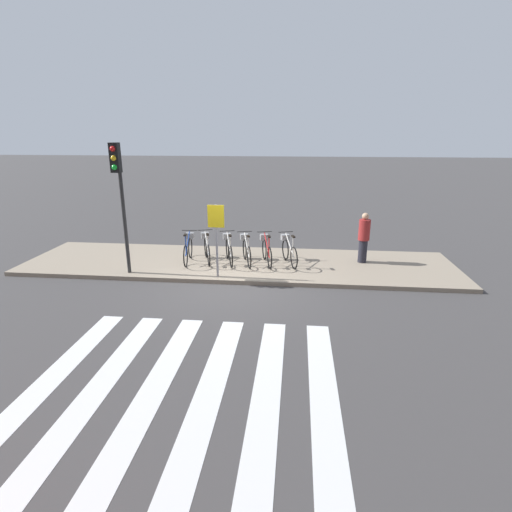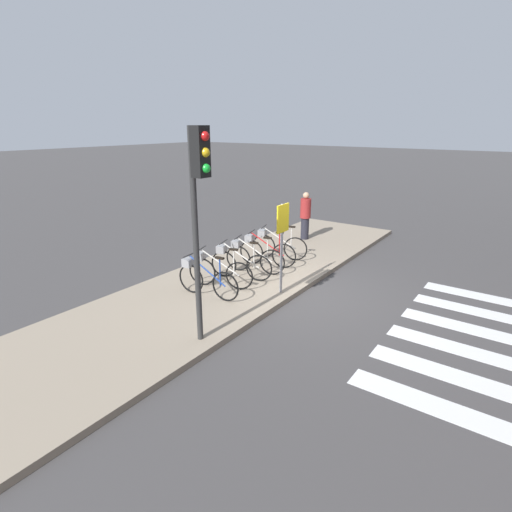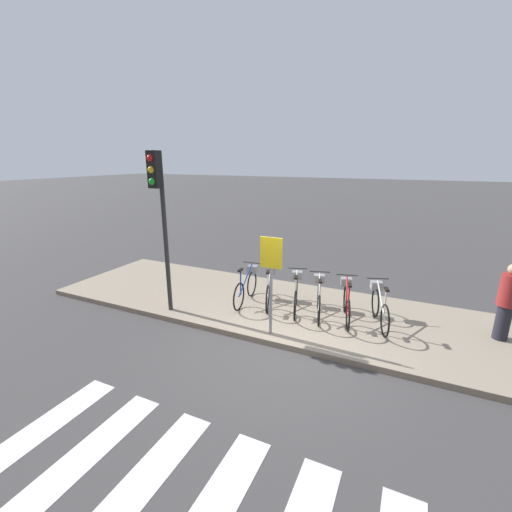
{
  "view_description": "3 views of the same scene",
  "coord_description": "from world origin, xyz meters",
  "px_view_note": "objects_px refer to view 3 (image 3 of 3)",
  "views": [
    {
      "loc": [
        1.73,
        -9.91,
        3.93
      ],
      "look_at": [
        0.67,
        0.48,
        0.68
      ],
      "focal_mm": 28.0,
      "sensor_mm": 36.0,
      "label": 1
    },
    {
      "loc": [
        -7.4,
        -4.04,
        3.7
      ],
      "look_at": [
        -1.25,
        0.36,
        1.19
      ],
      "focal_mm": 28.0,
      "sensor_mm": 36.0,
      "label": 2
    },
    {
      "loc": [
        1.99,
        -5.47,
        3.52
      ],
      "look_at": [
        -1.25,
        1.48,
        1.33
      ],
      "focal_mm": 24.0,
      "sensor_mm": 36.0,
      "label": 3
    }
  ],
  "objects_px": {
    "parked_bicycle_4": "(347,300)",
    "parked_bicycle_5": "(379,305)",
    "traffic_light": "(159,200)",
    "parked_bicycle_1": "(269,287)",
    "parked_bicycle_2": "(296,292)",
    "pedestrian": "(507,301)",
    "parked_bicycle_3": "(319,296)",
    "parked_bicycle_0": "(247,285)",
    "sign_post": "(271,269)"
  },
  "relations": [
    {
      "from": "traffic_light",
      "to": "parked_bicycle_1",
      "type": "bearing_deg",
      "value": 36.0
    },
    {
      "from": "parked_bicycle_1",
      "to": "traffic_light",
      "type": "xyz_separation_m",
      "value": [
        -1.95,
        -1.42,
        2.13
      ]
    },
    {
      "from": "parked_bicycle_5",
      "to": "pedestrian",
      "type": "bearing_deg",
      "value": 8.42
    },
    {
      "from": "parked_bicycle_2",
      "to": "pedestrian",
      "type": "relative_size",
      "value": 0.99
    },
    {
      "from": "parked_bicycle_1",
      "to": "pedestrian",
      "type": "relative_size",
      "value": 0.98
    },
    {
      "from": "parked_bicycle_2",
      "to": "sign_post",
      "type": "relative_size",
      "value": 0.76
    },
    {
      "from": "parked_bicycle_0",
      "to": "parked_bicycle_4",
      "type": "distance_m",
      "value": 2.39
    },
    {
      "from": "parked_bicycle_1",
      "to": "parked_bicycle_2",
      "type": "relative_size",
      "value": 0.99
    },
    {
      "from": "parked_bicycle_1",
      "to": "parked_bicycle_0",
      "type": "bearing_deg",
      "value": -167.81
    },
    {
      "from": "traffic_light",
      "to": "parked_bicycle_4",
      "type": "bearing_deg",
      "value": 19.81
    },
    {
      "from": "parked_bicycle_3",
      "to": "pedestrian",
      "type": "relative_size",
      "value": 0.99
    },
    {
      "from": "traffic_light",
      "to": "parked_bicycle_5",
      "type": "bearing_deg",
      "value": 17.65
    },
    {
      "from": "parked_bicycle_5",
      "to": "sign_post",
      "type": "height_order",
      "value": "sign_post"
    },
    {
      "from": "parked_bicycle_4",
      "to": "parked_bicycle_5",
      "type": "height_order",
      "value": "same"
    },
    {
      "from": "parked_bicycle_1",
      "to": "parked_bicycle_3",
      "type": "distance_m",
      "value": 1.24
    },
    {
      "from": "parked_bicycle_2",
      "to": "sign_post",
      "type": "height_order",
      "value": "sign_post"
    },
    {
      "from": "parked_bicycle_2",
      "to": "parked_bicycle_5",
      "type": "distance_m",
      "value": 1.82
    },
    {
      "from": "parked_bicycle_4",
      "to": "parked_bicycle_1",
      "type": "bearing_deg",
      "value": 178.44
    },
    {
      "from": "parked_bicycle_1",
      "to": "parked_bicycle_4",
      "type": "height_order",
      "value": "same"
    },
    {
      "from": "parked_bicycle_5",
      "to": "traffic_light",
      "type": "height_order",
      "value": "traffic_light"
    },
    {
      "from": "pedestrian",
      "to": "sign_post",
      "type": "xyz_separation_m",
      "value": [
        -4.16,
        -1.7,
        0.56
      ]
    },
    {
      "from": "parked_bicycle_0",
      "to": "sign_post",
      "type": "bearing_deg",
      "value": -47.5
    },
    {
      "from": "parked_bicycle_3",
      "to": "parked_bicycle_4",
      "type": "relative_size",
      "value": 0.99
    },
    {
      "from": "parked_bicycle_2",
      "to": "parked_bicycle_4",
      "type": "height_order",
      "value": "same"
    },
    {
      "from": "parked_bicycle_1",
      "to": "sign_post",
      "type": "height_order",
      "value": "sign_post"
    },
    {
      "from": "parked_bicycle_3",
      "to": "parked_bicycle_5",
      "type": "xyz_separation_m",
      "value": [
        1.28,
        0.09,
        0.0
      ]
    },
    {
      "from": "parked_bicycle_1",
      "to": "traffic_light",
      "type": "distance_m",
      "value": 3.22
    },
    {
      "from": "parked_bicycle_3",
      "to": "parked_bicycle_2",
      "type": "bearing_deg",
      "value": 177.93
    },
    {
      "from": "traffic_light",
      "to": "parked_bicycle_3",
      "type": "bearing_deg",
      "value": 22.73
    },
    {
      "from": "parked_bicycle_1",
      "to": "parked_bicycle_4",
      "type": "bearing_deg",
      "value": -1.56
    },
    {
      "from": "parked_bicycle_4",
      "to": "sign_post",
      "type": "relative_size",
      "value": 0.77
    },
    {
      "from": "traffic_light",
      "to": "sign_post",
      "type": "relative_size",
      "value": 1.79
    },
    {
      "from": "parked_bicycle_2",
      "to": "parked_bicycle_4",
      "type": "relative_size",
      "value": 0.99
    },
    {
      "from": "traffic_light",
      "to": "pedestrian",
      "type": "bearing_deg",
      "value": 14.65
    },
    {
      "from": "parked_bicycle_4",
      "to": "sign_post",
      "type": "height_order",
      "value": "sign_post"
    },
    {
      "from": "parked_bicycle_0",
      "to": "sign_post",
      "type": "distance_m",
      "value": 1.93
    },
    {
      "from": "parked_bicycle_3",
      "to": "sign_post",
      "type": "relative_size",
      "value": 0.76
    },
    {
      "from": "parked_bicycle_0",
      "to": "parked_bicycle_1",
      "type": "height_order",
      "value": "same"
    },
    {
      "from": "parked_bicycle_5",
      "to": "traffic_light",
      "type": "bearing_deg",
      "value": -162.35
    },
    {
      "from": "parked_bicycle_1",
      "to": "parked_bicycle_3",
      "type": "xyz_separation_m",
      "value": [
        1.24,
        -0.08,
        0.0
      ]
    },
    {
      "from": "parked_bicycle_4",
      "to": "parked_bicycle_2",
      "type": "bearing_deg",
      "value": -179.44
    },
    {
      "from": "sign_post",
      "to": "parked_bicycle_0",
      "type": "bearing_deg",
      "value": 132.5
    },
    {
      "from": "parked_bicycle_5",
      "to": "traffic_light",
      "type": "distance_m",
      "value": 5.15
    },
    {
      "from": "parked_bicycle_2",
      "to": "sign_post",
      "type": "distance_m",
      "value": 1.61
    },
    {
      "from": "parked_bicycle_3",
      "to": "parked_bicycle_5",
      "type": "distance_m",
      "value": 1.28
    },
    {
      "from": "pedestrian",
      "to": "parked_bicycle_3",
      "type": "bearing_deg",
      "value": -173.24
    },
    {
      "from": "parked_bicycle_2",
      "to": "parked_bicycle_3",
      "type": "distance_m",
      "value": 0.54
    },
    {
      "from": "parked_bicycle_2",
      "to": "pedestrian",
      "type": "bearing_deg",
      "value": 5.59
    },
    {
      "from": "parked_bicycle_4",
      "to": "traffic_light",
      "type": "distance_m",
      "value": 4.56
    },
    {
      "from": "parked_bicycle_5",
      "to": "pedestrian",
      "type": "distance_m",
      "value": 2.3
    }
  ]
}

